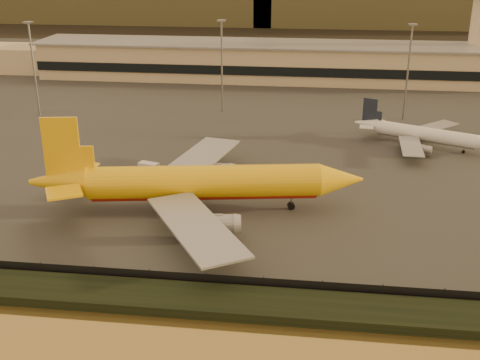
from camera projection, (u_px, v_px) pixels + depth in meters
The scene contains 10 objects.
ground at pixel (208, 245), 96.06m from camera, with size 900.00×900.00×0.00m, color black.
embankment at pixel (186, 299), 80.12m from camera, with size 320.00×7.00×1.40m, color black.
tarmac at pixel (262, 100), 183.64m from camera, with size 320.00×220.00×0.20m, color #2D2D2D.
perimeter_fence at pixel (192, 280), 83.59m from camera, with size 300.00×0.05×2.20m, color black.
terminal_building at pixel (229, 61), 211.23m from camera, with size 202.00×25.00×12.60m.
apron_light_masts at pixel (313, 62), 157.70m from camera, with size 152.20×12.20×25.40m.
dhl_cargo_jet at pixel (198, 183), 105.92m from camera, with size 58.79×56.91×17.59m.
white_narrowbody_jet at pixel (423, 134), 140.79m from camera, with size 32.03×30.29×9.75m.
gse_vehicle_yellow at pixel (287, 173), 123.15m from camera, with size 3.63×1.63×1.63m, color #EBB10C.
gse_vehicle_white at pixel (149, 167), 125.93m from camera, with size 4.23×1.90×1.90m, color silver.
Camera 1 is at (15.67, -84.16, 45.07)m, focal length 45.00 mm.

